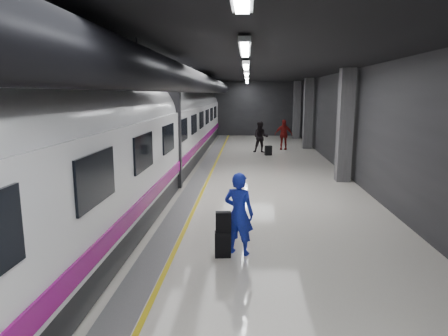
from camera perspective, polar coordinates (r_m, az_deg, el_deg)
name	(u,v)px	position (r m, az deg, el deg)	size (l,w,h in m)	color
ground	(229,191)	(14.64, 0.67, -3.30)	(40.00, 40.00, 0.00)	silver
platform_hall	(222,93)	(15.18, -0.23, 10.67)	(10.02, 40.02, 4.51)	black
train	(139,134)	(14.80, -12.02, 4.76)	(3.05, 38.00, 4.05)	black
traveler_main	(239,214)	(8.80, 2.13, -6.53)	(0.67, 0.44, 1.84)	#1B23D0
suitcase_main	(223,244)	(8.83, -0.17, -10.85)	(0.34, 0.22, 0.56)	black
shoulder_bag	(223,222)	(8.67, -0.10, -7.72)	(0.33, 0.18, 0.44)	black
traveler_far_a	(261,137)	(24.17, 5.27, 4.42)	(0.92, 0.71, 1.89)	black
traveler_far_b	(283,135)	(25.74, 8.49, 4.74)	(1.12, 0.47, 1.91)	maroon
suitcase_far	(268,150)	(23.24, 6.35, 2.51)	(0.38, 0.25, 0.56)	black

